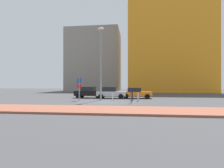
# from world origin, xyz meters

# --- Properties ---
(ground_plane) EXTENTS (120.00, 120.00, 0.00)m
(ground_plane) POSITION_xyz_m (0.00, 0.00, 0.00)
(ground_plane) COLOR #424244
(sidewalk_brick) EXTENTS (40.00, 3.85, 0.14)m
(sidewalk_brick) POSITION_xyz_m (0.00, -6.30, 0.07)
(sidewalk_brick) COLOR #93513D
(sidewalk_brick) RESTS_ON ground
(parked_car_black) EXTENTS (4.13, 2.08, 1.56)m
(parked_car_black) POSITION_xyz_m (-3.06, 5.65, 0.79)
(parked_car_black) COLOR black
(parked_car_black) RESTS_ON ground
(parked_car_silver) EXTENTS (3.93, 1.97, 1.54)m
(parked_car_silver) POSITION_xyz_m (0.05, 5.30, 0.78)
(parked_car_silver) COLOR #B7BABF
(parked_car_silver) RESTS_ON ground
(parked_car_orange) EXTENTS (4.08, 2.06, 1.44)m
(parked_car_orange) POSITION_xyz_m (3.38, 5.58, 0.74)
(parked_car_orange) COLOR orange
(parked_car_orange) RESTS_ON ground
(parking_sign_post) EXTENTS (0.59, 0.19, 2.60)m
(parking_sign_post) POSITION_xyz_m (-3.12, 1.15, 1.63)
(parking_sign_post) COLOR gray
(parking_sign_post) RESTS_ON ground
(parking_meter) EXTENTS (0.18, 0.14, 1.39)m
(parking_meter) POSITION_xyz_m (2.84, -0.93, 0.90)
(parking_meter) COLOR #4C4C51
(parking_meter) RESTS_ON ground
(street_lamp) EXTENTS (0.70, 0.36, 8.68)m
(street_lamp) POSITION_xyz_m (-0.79, 2.20, 4.99)
(street_lamp) COLOR gray
(street_lamp) RESTS_ON ground
(traffic_bollard_near) EXTENTS (0.16, 0.16, 0.92)m
(traffic_bollard_near) POSITION_xyz_m (3.59, 1.30, 0.46)
(traffic_bollard_near) COLOR #B7B7BC
(traffic_bollard_near) RESTS_ON ground
(traffic_bollard_mid) EXTENTS (0.12, 0.12, 1.03)m
(traffic_bollard_mid) POSITION_xyz_m (2.94, 1.41, 0.52)
(traffic_bollard_mid) COLOR black
(traffic_bollard_mid) RESTS_ON ground
(traffic_bollard_far) EXTENTS (0.13, 0.13, 0.92)m
(traffic_bollard_far) POSITION_xyz_m (0.69, 1.70, 0.46)
(traffic_bollard_far) COLOR #B7B7BC
(traffic_bollard_far) RESTS_ON ground
(building_colorful_midrise) EXTENTS (19.86, 13.89, 24.19)m
(building_colorful_midrise) POSITION_xyz_m (11.66, 28.83, 12.09)
(building_colorful_midrise) COLOR orange
(building_colorful_midrise) RESTS_ON ground
(building_under_construction) EXTENTS (14.67, 12.80, 17.48)m
(building_under_construction) POSITION_xyz_m (-8.39, 33.67, 8.74)
(building_under_construction) COLOR gray
(building_under_construction) RESTS_ON ground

